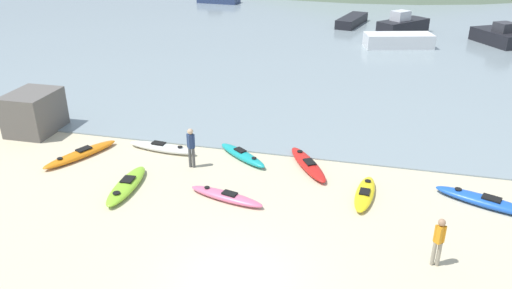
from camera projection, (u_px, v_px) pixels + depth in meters
The scene contains 17 objects.
ground_plane at pixel (237, 280), 14.12m from camera, with size 400.00×400.00×0.00m, color beige.
bay_water at pixel (350, 13), 52.12m from camera, with size 160.00×70.00×0.06m, color gray.
kayak_on_sand_0 at pixel (308, 164), 20.33m from camera, with size 2.25×3.14×0.36m.
kayak_on_sand_1 at pixel (485, 201), 17.65m from camera, with size 3.52×1.94×0.39m.
kayak_on_sand_2 at pixel (365, 194), 18.20m from camera, with size 0.89×2.71×0.33m.
kayak_on_sand_3 at pixel (127, 185), 18.72m from camera, with size 0.98×3.13×0.36m.
kayak_on_sand_4 at pixel (226, 196), 18.02m from camera, with size 3.02×1.27×0.33m.
kayak_on_sand_5 at pixel (162, 147), 21.74m from camera, with size 3.28×0.95×0.38m.
kayak_on_sand_6 at pixel (242, 155), 21.06m from camera, with size 2.65×2.20×0.38m.
kayak_on_sand_7 at pixel (81, 154), 21.18m from camera, with size 2.05×3.44×0.36m.
person_near_foreground at pixel (439, 239), 14.34m from camera, with size 0.32×0.28×1.59m.
person_near_waterline at pixel (191, 145), 20.02m from camera, with size 0.34×0.30×1.70m.
moored_boat_0 at pixel (398, 41), 38.41m from camera, with size 5.45×3.24×1.05m.
moored_boat_2 at pixel (352, 21), 46.31m from camera, with size 2.69×5.63×0.80m.
moored_boat_3 at pixel (499, 36), 39.33m from camera, with size 4.05×4.76×1.77m.
moored_boat_4 at pixel (403, 25), 42.82m from camera, with size 4.50×4.84×1.96m.
shoreline_rock at pixel (34, 112), 23.41m from camera, with size 1.97×2.45×1.93m, color #605B56.
Camera 1 is at (3.23, -10.75, 9.40)m, focal length 35.00 mm.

